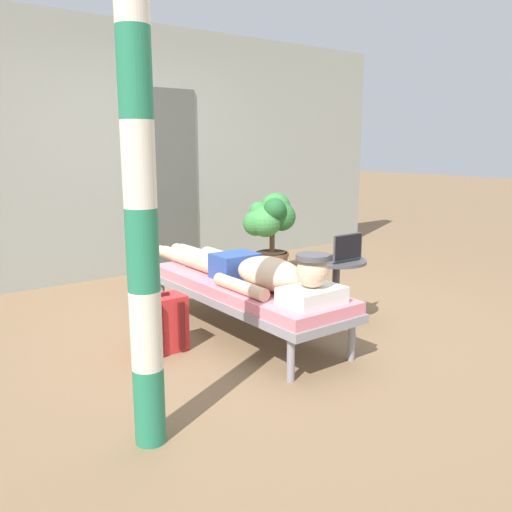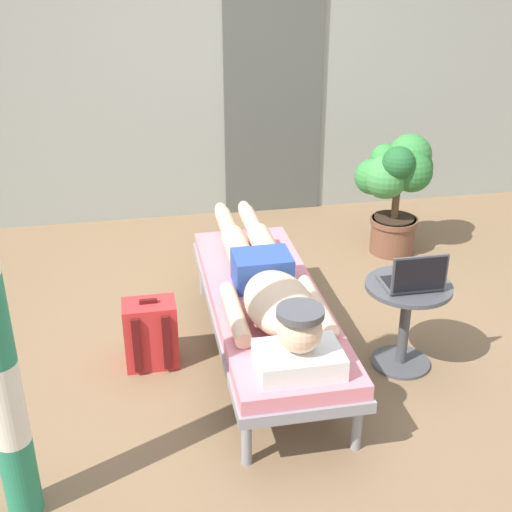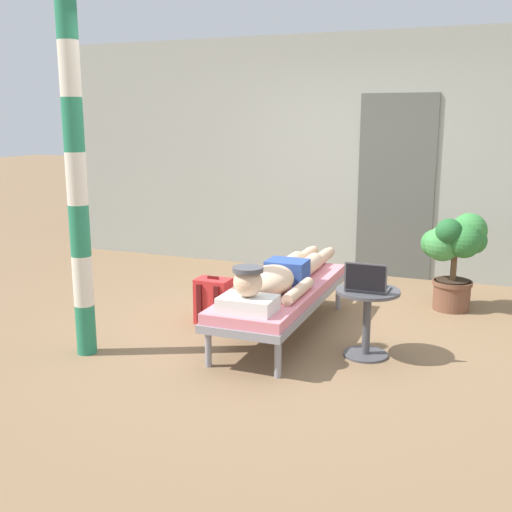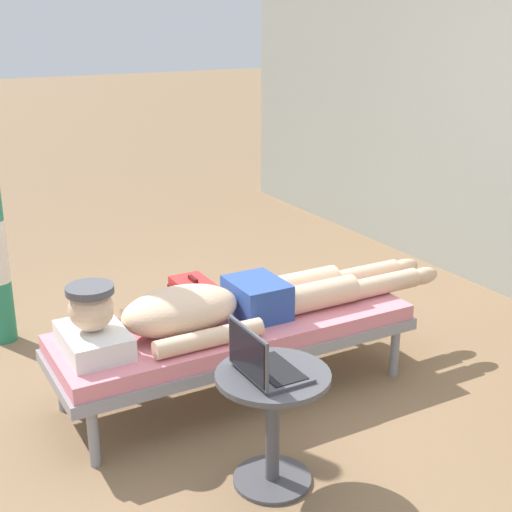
{
  "view_description": "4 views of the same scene",
  "coord_description": "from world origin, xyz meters",
  "px_view_note": "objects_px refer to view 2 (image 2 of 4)",
  "views": [
    {
      "loc": [
        -2.44,
        -3.26,
        1.43
      ],
      "look_at": [
        -0.09,
        -0.14,
        0.61
      ],
      "focal_mm": 37.26,
      "sensor_mm": 36.0,
      "label": 1
    },
    {
      "loc": [
        -0.85,
        -3.37,
        2.27
      ],
      "look_at": [
        -0.19,
        0.06,
        0.59
      ],
      "focal_mm": 47.25,
      "sensor_mm": 36.0,
      "label": 2
    },
    {
      "loc": [
        1.45,
        -4.77,
        1.78
      ],
      "look_at": [
        -0.36,
        -0.19,
        0.67
      ],
      "focal_mm": 43.43,
      "sensor_mm": 36.0,
      "label": 3
    },
    {
      "loc": [
        2.83,
        -1.65,
        1.93
      ],
      "look_at": [
        -0.35,
        0.12,
        0.67
      ],
      "focal_mm": 50.0,
      "sensor_mm": 36.0,
      "label": 4
    }
  ],
  "objects_px": {
    "lounge_chair": "(266,306)",
    "laptop": "(414,279)",
    "potted_plant": "(397,181)",
    "side_table": "(406,311)",
    "backpack": "(151,334)",
    "person_reclining": "(269,285)"
  },
  "relations": [
    {
      "from": "lounge_chair",
      "to": "potted_plant",
      "type": "relative_size",
      "value": 2.07
    },
    {
      "from": "lounge_chair",
      "to": "potted_plant",
      "type": "xyz_separation_m",
      "value": [
        1.26,
        1.25,
        0.24
      ]
    },
    {
      "from": "person_reclining",
      "to": "potted_plant",
      "type": "height_order",
      "value": "potted_plant"
    },
    {
      "from": "side_table",
      "to": "potted_plant",
      "type": "bearing_deg",
      "value": 70.97
    },
    {
      "from": "person_reclining",
      "to": "laptop",
      "type": "height_order",
      "value": "laptop"
    },
    {
      "from": "backpack",
      "to": "potted_plant",
      "type": "distance_m",
      "value": 2.29
    },
    {
      "from": "lounge_chair",
      "to": "potted_plant",
      "type": "bearing_deg",
      "value": 44.78
    },
    {
      "from": "person_reclining",
      "to": "laptop",
      "type": "xyz_separation_m",
      "value": [
        0.76,
        -0.2,
        0.06
      ]
    },
    {
      "from": "lounge_chair",
      "to": "side_table",
      "type": "bearing_deg",
      "value": -16.12
    },
    {
      "from": "person_reclining",
      "to": "side_table",
      "type": "distance_m",
      "value": 0.79
    },
    {
      "from": "person_reclining",
      "to": "potted_plant",
      "type": "distance_m",
      "value": 1.83
    },
    {
      "from": "side_table",
      "to": "lounge_chair",
      "type": "bearing_deg",
      "value": 163.88
    },
    {
      "from": "lounge_chair",
      "to": "laptop",
      "type": "relative_size",
      "value": 6.13
    },
    {
      "from": "lounge_chair",
      "to": "person_reclining",
      "type": "bearing_deg",
      "value": -90.0
    },
    {
      "from": "lounge_chair",
      "to": "potted_plant",
      "type": "distance_m",
      "value": 1.8
    },
    {
      "from": "laptop",
      "to": "backpack",
      "type": "bearing_deg",
      "value": 166.69
    },
    {
      "from": "person_reclining",
      "to": "potted_plant",
      "type": "xyz_separation_m",
      "value": [
        1.26,
        1.32,
        0.06
      ]
    },
    {
      "from": "potted_plant",
      "to": "side_table",
      "type": "bearing_deg",
      "value": -109.03
    },
    {
      "from": "side_table",
      "to": "potted_plant",
      "type": "distance_m",
      "value": 1.57
    },
    {
      "from": "person_reclining",
      "to": "laptop",
      "type": "relative_size",
      "value": 7.0
    },
    {
      "from": "lounge_chair",
      "to": "person_reclining",
      "type": "height_order",
      "value": "person_reclining"
    },
    {
      "from": "lounge_chair",
      "to": "laptop",
      "type": "bearing_deg",
      "value": -19.65
    }
  ]
}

